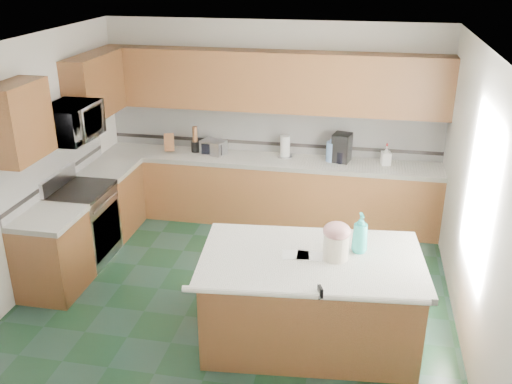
% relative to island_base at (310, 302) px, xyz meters
% --- Properties ---
extents(floor, '(4.60, 4.60, 0.00)m').
position_rel_island_base_xyz_m(floor, '(-0.85, 0.58, -0.43)').
color(floor, black).
rests_on(floor, ground).
extents(ceiling, '(4.60, 4.60, 0.00)m').
position_rel_island_base_xyz_m(ceiling, '(-0.85, 0.58, 2.27)').
color(ceiling, white).
rests_on(ceiling, ground).
extents(wall_back, '(4.60, 0.04, 2.70)m').
position_rel_island_base_xyz_m(wall_back, '(-0.85, 2.90, 0.92)').
color(wall_back, white).
rests_on(wall_back, ground).
extents(wall_front, '(4.60, 0.04, 2.70)m').
position_rel_island_base_xyz_m(wall_front, '(-0.85, -1.74, 0.92)').
color(wall_front, white).
rests_on(wall_front, ground).
extents(wall_left, '(0.04, 4.60, 2.70)m').
position_rel_island_base_xyz_m(wall_left, '(-3.17, 0.58, 0.92)').
color(wall_left, white).
rests_on(wall_left, ground).
extents(wall_right, '(0.04, 4.60, 2.70)m').
position_rel_island_base_xyz_m(wall_right, '(1.47, 0.58, 0.92)').
color(wall_right, white).
rests_on(wall_right, ground).
extents(back_base_cab, '(4.60, 0.60, 0.86)m').
position_rel_island_base_xyz_m(back_base_cab, '(-0.85, 2.58, 0.00)').
color(back_base_cab, '#361E0D').
rests_on(back_base_cab, ground).
extents(back_countertop, '(4.60, 0.64, 0.06)m').
position_rel_island_base_xyz_m(back_countertop, '(-0.85, 2.58, 0.46)').
color(back_countertop, white).
rests_on(back_countertop, back_base_cab).
extents(back_upper_cab, '(4.60, 0.33, 0.78)m').
position_rel_island_base_xyz_m(back_upper_cab, '(-0.85, 2.72, 1.51)').
color(back_upper_cab, '#361E0D').
rests_on(back_upper_cab, wall_back).
extents(back_backsplash, '(4.60, 0.02, 0.63)m').
position_rel_island_base_xyz_m(back_backsplash, '(-0.85, 2.87, 0.81)').
color(back_backsplash, silver).
rests_on(back_backsplash, back_countertop).
extents(back_accent_band, '(4.60, 0.01, 0.05)m').
position_rel_island_base_xyz_m(back_accent_band, '(-0.85, 2.87, 0.61)').
color(back_accent_band, black).
rests_on(back_accent_band, back_countertop).
extents(left_base_cab_rear, '(0.60, 0.82, 0.86)m').
position_rel_island_base_xyz_m(left_base_cab_rear, '(-2.85, 1.87, 0.00)').
color(left_base_cab_rear, '#361E0D').
rests_on(left_base_cab_rear, ground).
extents(left_counter_rear, '(0.64, 0.82, 0.06)m').
position_rel_island_base_xyz_m(left_counter_rear, '(-2.85, 1.87, 0.46)').
color(left_counter_rear, white).
rests_on(left_counter_rear, left_base_cab_rear).
extents(left_base_cab_front, '(0.60, 0.72, 0.86)m').
position_rel_island_base_xyz_m(left_base_cab_front, '(-2.85, 0.34, 0.00)').
color(left_base_cab_front, '#361E0D').
rests_on(left_base_cab_front, ground).
extents(left_counter_front, '(0.64, 0.72, 0.06)m').
position_rel_island_base_xyz_m(left_counter_front, '(-2.85, 0.34, 0.46)').
color(left_counter_front, white).
rests_on(left_counter_front, left_base_cab_front).
extents(left_backsplash, '(0.02, 2.30, 0.63)m').
position_rel_island_base_xyz_m(left_backsplash, '(-3.14, 1.13, 0.81)').
color(left_backsplash, silver).
rests_on(left_backsplash, wall_left).
extents(left_accent_band, '(0.01, 2.30, 0.05)m').
position_rel_island_base_xyz_m(left_accent_band, '(-3.14, 1.13, 0.61)').
color(left_accent_band, black).
rests_on(left_accent_band, wall_left).
extents(left_upper_cab_rear, '(0.33, 1.09, 0.78)m').
position_rel_island_base_xyz_m(left_upper_cab_rear, '(-2.99, 2.01, 1.51)').
color(left_upper_cab_rear, '#361E0D').
rests_on(left_upper_cab_rear, wall_left).
extents(left_upper_cab_front, '(0.33, 0.72, 0.78)m').
position_rel_island_base_xyz_m(left_upper_cab_front, '(-2.99, 0.34, 1.51)').
color(left_upper_cab_front, '#361E0D').
rests_on(left_upper_cab_front, wall_left).
extents(range_body, '(0.60, 0.76, 0.88)m').
position_rel_island_base_xyz_m(range_body, '(-2.85, 1.08, 0.01)').
color(range_body, '#B7B7BC').
rests_on(range_body, ground).
extents(range_oven_door, '(0.02, 0.68, 0.55)m').
position_rel_island_base_xyz_m(range_oven_door, '(-2.56, 1.08, -0.03)').
color(range_oven_door, black).
rests_on(range_oven_door, range_body).
extents(range_cooktop, '(0.62, 0.78, 0.04)m').
position_rel_island_base_xyz_m(range_cooktop, '(-2.85, 1.08, 0.47)').
color(range_cooktop, black).
rests_on(range_cooktop, range_body).
extents(range_handle, '(0.02, 0.66, 0.02)m').
position_rel_island_base_xyz_m(range_handle, '(-2.53, 1.08, 0.35)').
color(range_handle, '#B7B7BC').
rests_on(range_handle, range_body).
extents(range_backguard, '(0.06, 0.76, 0.18)m').
position_rel_island_base_xyz_m(range_backguard, '(-3.11, 1.08, 0.59)').
color(range_backguard, '#B7B7BC').
rests_on(range_backguard, range_body).
extents(microwave, '(0.50, 0.73, 0.41)m').
position_rel_island_base_xyz_m(microwave, '(-2.85, 1.08, 1.30)').
color(microwave, '#B7B7BC').
rests_on(microwave, wall_left).
extents(island_base, '(2.03, 1.29, 0.86)m').
position_rel_island_base_xyz_m(island_base, '(0.00, 0.00, 0.00)').
color(island_base, '#361E0D').
rests_on(island_base, ground).
extents(island_top, '(2.14, 1.39, 0.06)m').
position_rel_island_base_xyz_m(island_top, '(0.00, 0.00, 0.46)').
color(island_top, white).
rests_on(island_top, island_base).
extents(island_bullnose, '(2.03, 0.25, 0.06)m').
position_rel_island_base_xyz_m(island_bullnose, '(0.00, -0.60, 0.46)').
color(island_bullnose, white).
rests_on(island_bullnose, island_base).
extents(treat_jar, '(0.28, 0.28, 0.24)m').
position_rel_island_base_xyz_m(treat_jar, '(0.21, 0.01, 0.61)').
color(treat_jar, '#F3E7CC').
rests_on(treat_jar, island_top).
extents(treat_jar_lid, '(0.25, 0.25, 0.16)m').
position_rel_island_base_xyz_m(treat_jar_lid, '(0.21, 0.01, 0.77)').
color(treat_jar_lid, '#CC8A8C').
rests_on(treat_jar_lid, treat_jar).
extents(treat_jar_knob, '(0.08, 0.03, 0.03)m').
position_rel_island_base_xyz_m(treat_jar_knob, '(0.21, 0.01, 0.82)').
color(treat_jar_knob, tan).
rests_on(treat_jar_knob, treat_jar_lid).
extents(treat_jar_knob_end_l, '(0.04, 0.04, 0.04)m').
position_rel_island_base_xyz_m(treat_jar_knob_end_l, '(0.17, 0.01, 0.82)').
color(treat_jar_knob_end_l, tan).
rests_on(treat_jar_knob_end_l, treat_jar_lid).
extents(treat_jar_knob_end_r, '(0.04, 0.04, 0.04)m').
position_rel_island_base_xyz_m(treat_jar_knob_end_r, '(0.25, 0.01, 0.82)').
color(treat_jar_knob_end_r, tan).
rests_on(treat_jar_knob_end_r, treat_jar_lid).
extents(soap_bottle_island, '(0.18, 0.18, 0.39)m').
position_rel_island_base_xyz_m(soap_bottle_island, '(0.42, 0.18, 0.68)').
color(soap_bottle_island, teal).
rests_on(soap_bottle_island, island_top).
extents(paper_sheet_a, '(0.24, 0.18, 0.00)m').
position_rel_island_base_xyz_m(paper_sheet_a, '(-0.02, 0.01, 0.49)').
color(paper_sheet_a, white).
rests_on(paper_sheet_a, island_top).
extents(paper_sheet_b, '(0.27, 0.22, 0.00)m').
position_rel_island_base_xyz_m(paper_sheet_b, '(-0.15, 0.00, 0.49)').
color(paper_sheet_b, white).
rests_on(paper_sheet_b, island_top).
extents(clamp_body, '(0.06, 0.09, 0.08)m').
position_rel_island_base_xyz_m(clamp_body, '(0.13, -0.58, 0.50)').
color(clamp_body, black).
rests_on(clamp_body, island_top).
extents(clamp_handle, '(0.01, 0.06, 0.01)m').
position_rel_island_base_xyz_m(clamp_handle, '(0.13, -0.64, 0.48)').
color(clamp_handle, black).
rests_on(clamp_handle, island_top).
extents(knife_block, '(0.19, 0.22, 0.27)m').
position_rel_island_base_xyz_m(knife_block, '(-2.27, 2.63, 0.61)').
color(knife_block, '#472814').
rests_on(knife_block, back_countertop).
extents(utensil_crock, '(0.12, 0.12, 0.15)m').
position_rel_island_base_xyz_m(utensil_crock, '(-1.90, 2.66, 0.56)').
color(utensil_crock, black).
rests_on(utensil_crock, back_countertop).
extents(utensil_bundle, '(0.07, 0.07, 0.22)m').
position_rel_island_base_xyz_m(utensil_bundle, '(-1.90, 2.66, 0.75)').
color(utensil_bundle, '#472814').
rests_on(utensil_bundle, utensil_crock).
extents(toaster_oven, '(0.38, 0.32, 0.19)m').
position_rel_island_base_xyz_m(toaster_oven, '(-1.63, 2.63, 0.58)').
color(toaster_oven, '#B7B7BC').
rests_on(toaster_oven, back_countertop).
extents(toaster_oven_door, '(0.28, 0.01, 0.15)m').
position_rel_island_base_xyz_m(toaster_oven_door, '(-1.63, 2.53, 0.58)').
color(toaster_oven_door, black).
rests_on(toaster_oven_door, toaster_oven).
extents(paper_towel, '(0.13, 0.13, 0.30)m').
position_rel_island_base_xyz_m(paper_towel, '(-0.64, 2.68, 0.64)').
color(paper_towel, white).
rests_on(paper_towel, back_countertop).
extents(paper_towel_base, '(0.20, 0.20, 0.01)m').
position_rel_island_base_xyz_m(paper_towel_base, '(-0.64, 2.68, 0.50)').
color(paper_towel_base, '#B7B7BC').
rests_on(paper_towel_base, back_countertop).
extents(water_jug, '(0.16, 0.16, 0.26)m').
position_rel_island_base_xyz_m(water_jug, '(-0.01, 2.64, 0.62)').
color(water_jug, '#698FC7').
rests_on(water_jug, back_countertop).
extents(water_jug_neck, '(0.07, 0.07, 0.04)m').
position_rel_island_base_xyz_m(water_jug_neck, '(-0.01, 2.64, 0.77)').
color(water_jug_neck, '#698FC7').
rests_on(water_jug_neck, water_jug).
extents(coffee_maker, '(0.27, 0.29, 0.38)m').
position_rel_island_base_xyz_m(coffee_maker, '(0.12, 2.66, 0.68)').
color(coffee_maker, black).
rests_on(coffee_maker, back_countertop).
extents(coffee_carafe, '(0.16, 0.16, 0.16)m').
position_rel_island_base_xyz_m(coffee_carafe, '(0.12, 2.61, 0.57)').
color(coffee_carafe, black).
rests_on(coffee_carafe, back_countertop).
extents(soap_bottle_back, '(0.14, 0.14, 0.26)m').
position_rel_island_base_xyz_m(soap_bottle_back, '(0.70, 2.63, 0.62)').
color(soap_bottle_back, white).
rests_on(soap_bottle_back, back_countertop).
extents(soap_back_cap, '(0.02, 0.02, 0.03)m').
position_rel_island_base_xyz_m(soap_back_cap, '(0.70, 2.63, 0.76)').
color(soap_back_cap, red).
rests_on(soap_back_cap, soap_bottle_back).
extents(window_light_proxy, '(0.02, 1.40, 1.10)m').
position_rel_island_base_xyz_m(window_light_proxy, '(1.44, 0.38, 1.07)').
color(window_light_proxy, white).
rests_on(window_light_proxy, wall_right).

